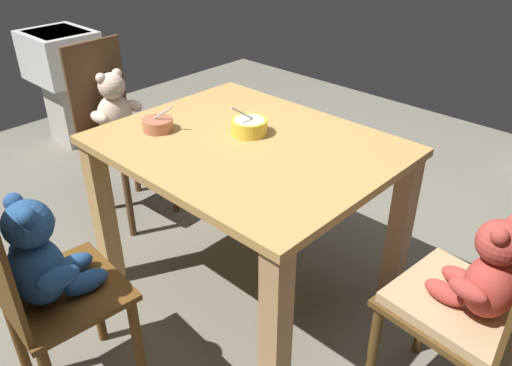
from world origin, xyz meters
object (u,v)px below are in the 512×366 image
porridge_bowl_terracotta_near_left (158,124)px  teddy_chair_near_right (479,295)px  teddy_chair_near_front (42,272)px  teddy_chair_near_left (117,119)px  sink_basin (64,71)px  porridge_bowl_yellow_center (249,126)px  dining_table (248,174)px

porridge_bowl_terracotta_near_left → teddy_chair_near_right: bearing=7.9°
teddy_chair_near_right → porridge_bowl_terracotta_near_left: teddy_chair_near_right is taller
teddy_chair_near_front → teddy_chair_near_left: 1.25m
teddy_chair_near_front → teddy_chair_near_right: bearing=-45.3°
porridge_bowl_terracotta_near_left → sink_basin: bearing=165.3°
sink_basin → teddy_chair_near_front: bearing=-29.8°
sink_basin → porridge_bowl_yellow_center: bearing=-6.1°
teddy_chair_near_right → porridge_bowl_terracotta_near_left: size_ratio=7.26×
dining_table → teddy_chair_near_left: teddy_chair_near_left is taller
teddy_chair_near_right → teddy_chair_near_left: teddy_chair_near_left is taller
teddy_chair_near_front → teddy_chair_near_right: size_ratio=0.99×
sink_basin → teddy_chair_near_right: bearing=-5.1°
porridge_bowl_yellow_center → teddy_chair_near_right: bearing=-3.0°
dining_table → sink_basin: sink_basin is taller
teddy_chair_near_right → porridge_bowl_terracotta_near_left: bearing=13.5°
teddy_chair_near_left → sink_basin: (-1.07, 0.27, -0.04)m
teddy_chair_near_left → sink_basin: size_ratio=1.20×
sink_basin → porridge_bowl_terracotta_near_left: bearing=-14.7°
teddy_chair_near_right → sink_basin: 3.03m
porridge_bowl_yellow_center → teddy_chair_near_left: bearing=-176.7°
porridge_bowl_terracotta_near_left → porridge_bowl_yellow_center: bearing=38.4°
teddy_chair_near_front → teddy_chair_near_left: size_ratio=0.97×
teddy_chair_near_left → porridge_bowl_yellow_center: bearing=0.8°
dining_table → teddy_chair_near_front: size_ratio=1.23×
teddy_chair_near_right → porridge_bowl_yellow_center: size_ratio=5.86×
porridge_bowl_yellow_center → porridge_bowl_terracotta_near_left: size_ratio=1.24×
dining_table → teddy_chair_near_right: teddy_chair_near_right is taller
dining_table → teddy_chair_near_right: 0.97m
dining_table → porridge_bowl_yellow_center: porridge_bowl_yellow_center is taller
teddy_chair_near_right → dining_table: bearing=6.2°
dining_table → teddy_chair_near_front: bearing=-94.7°
teddy_chair_near_right → porridge_bowl_yellow_center: (-1.02, 0.05, 0.23)m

